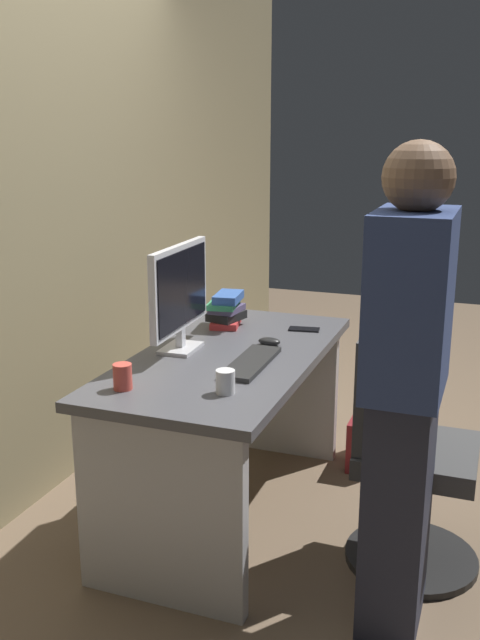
% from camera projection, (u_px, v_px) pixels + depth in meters
% --- Properties ---
extents(ground_plane, '(9.00, 9.00, 0.00)m').
position_uv_depth(ground_plane, '(230.00, 510.00, 3.22)').
color(ground_plane, brown).
extents(wall_back, '(6.40, 0.10, 3.00)m').
position_uv_depth(wall_back, '(35.00, 168.00, 3.14)').
color(wall_back, '#8C7F5B').
rests_on(wall_back, ground).
extents(desk, '(1.48, 0.73, 0.75)m').
position_uv_depth(desk, '(229.00, 403.00, 3.09)').
color(desk, '#4C4C51').
rests_on(desk, ground).
extents(office_chair, '(0.52, 0.52, 0.94)m').
position_uv_depth(office_chair, '(402.00, 460.00, 2.76)').
color(office_chair, black).
rests_on(office_chair, ground).
extents(person_at_desk, '(0.40, 0.24, 1.64)m').
position_uv_depth(person_at_desk, '(405.00, 393.00, 2.31)').
color(person_at_desk, '#262838').
rests_on(person_at_desk, ground).
extents(monitor, '(0.54, 0.15, 0.46)m').
position_uv_depth(monitor, '(180.00, 292.00, 3.00)').
color(monitor, silver).
rests_on(monitor, desk).
extents(keyboard, '(0.43, 0.14, 0.02)m').
position_uv_depth(keyboard, '(251.00, 363.00, 2.87)').
color(keyboard, '#262626').
rests_on(keyboard, desk).
extents(mouse, '(0.06, 0.10, 0.03)m').
position_uv_depth(mouse, '(269.00, 341.00, 3.13)').
color(mouse, black).
rests_on(mouse, desk).
extents(cup_near_keyboard, '(0.07, 0.07, 0.09)m').
position_uv_depth(cup_near_keyboard, '(225.00, 382.00, 2.56)').
color(cup_near_keyboard, silver).
rests_on(cup_near_keyboard, desk).
extents(cup_by_monitor, '(0.07, 0.07, 0.10)m').
position_uv_depth(cup_by_monitor, '(123.00, 377.00, 2.59)').
color(cup_by_monitor, '#D84C3F').
rests_on(cup_by_monitor, desk).
extents(book_stack, '(0.24, 0.17, 0.16)m').
position_uv_depth(book_stack, '(226.00, 310.00, 3.42)').
color(book_stack, red).
rests_on(book_stack, desk).
extents(cell_phone, '(0.09, 0.15, 0.01)m').
position_uv_depth(cell_phone, '(304.00, 329.00, 3.37)').
color(cell_phone, black).
rests_on(cell_phone, desk).
extents(handbag, '(0.34, 0.14, 0.38)m').
position_uv_depth(handbag, '(366.00, 437.00, 3.66)').
color(handbag, maroon).
rests_on(handbag, ground).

